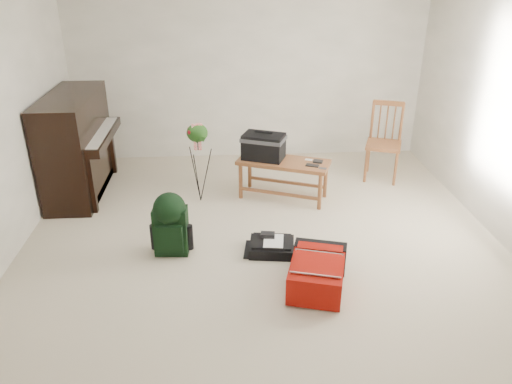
{
  "coord_description": "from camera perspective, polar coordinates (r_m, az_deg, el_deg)",
  "views": [
    {
      "loc": [
        -0.37,
        -4.34,
        2.73
      ],
      "look_at": [
        -0.06,
        0.35,
        0.51
      ],
      "focal_mm": 35.0,
      "sensor_mm": 36.0,
      "label": 1
    }
  ],
  "objects": [
    {
      "name": "flower_stand",
      "position": [
        6.0,
        -6.55,
        3.29
      ],
      "size": [
        0.38,
        0.38,
        1.02
      ],
      "rotation": [
        0.0,
        0.0,
        0.22
      ],
      "color": "black",
      "rests_on": "floor"
    },
    {
      "name": "bench",
      "position": [
        5.99,
        1.54,
        4.48
      ],
      "size": [
        1.18,
        0.81,
        0.85
      ],
      "rotation": [
        0.0,
        0.0,
        -0.38
      ],
      "color": "#9A5A32",
      "rests_on": "floor"
    },
    {
      "name": "floor",
      "position": [
        5.14,
        0.89,
        -6.75
      ],
      "size": [
        5.0,
        5.5,
        0.01
      ],
      "primitive_type": "cube",
      "color": "beige",
      "rests_on": "ground"
    },
    {
      "name": "dining_chair",
      "position": [
        6.85,
        14.3,
        5.51
      ],
      "size": [
        0.57,
        0.57,
        1.02
      ],
      "rotation": [
        0.0,
        0.0,
        -0.36
      ],
      "color": "#9A5A32",
      "rests_on": "floor"
    },
    {
      "name": "wall_back",
      "position": [
        7.25,
        -0.86,
        13.57
      ],
      "size": [
        5.0,
        0.04,
        2.5
      ],
      "primitive_type": "cube",
      "color": "white",
      "rests_on": "floor"
    },
    {
      "name": "red_suitcase",
      "position": [
        4.61,
        6.89,
        -8.77
      ],
      "size": [
        0.64,
        0.81,
        0.3
      ],
      "rotation": [
        0.0,
        0.0,
        -0.28
      ],
      "color": "#9F0B06",
      "rests_on": "floor"
    },
    {
      "name": "green_backpack",
      "position": [
        5.01,
        -9.76,
        -3.29
      ],
      "size": [
        0.35,
        0.32,
        0.66
      ],
      "rotation": [
        0.0,
        0.0,
        -0.08
      ],
      "color": "black",
      "rests_on": "floor"
    },
    {
      "name": "piano",
      "position": [
        6.57,
        -19.74,
        4.88
      ],
      "size": [
        0.71,
        1.5,
        1.25
      ],
      "color": "black",
      "rests_on": "floor"
    },
    {
      "name": "black_duffel",
      "position": [
        5.09,
        1.8,
        -6.19
      ],
      "size": [
        0.49,
        0.41,
        0.19
      ],
      "rotation": [
        0.0,
        0.0,
        -0.14
      ],
      "color": "black",
      "rests_on": "floor"
    }
  ]
}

